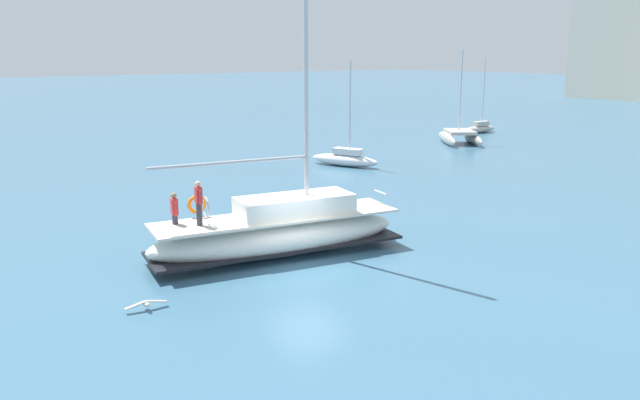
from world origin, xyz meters
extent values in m
plane|color=#38607A|center=(0.00, 0.00, 0.00)|extent=(400.00, 400.00, 0.00)
ellipsoid|color=white|center=(-1.89, -0.03, 0.70)|extent=(4.31, 9.89, 1.40)
cube|color=black|center=(-1.89, -0.03, 0.39)|extent=(4.30, 9.70, 0.10)
cube|color=beige|center=(-1.89, -0.03, 1.44)|extent=(4.03, 9.38, 0.08)
cube|color=white|center=(-1.75, 0.68, 1.83)|extent=(2.53, 4.57, 0.70)
cylinder|color=silver|center=(-1.65, 1.15, 7.94)|extent=(0.16, 0.16, 12.92)
cylinder|color=#B7B7BC|center=(-2.24, -1.67, 3.60)|extent=(1.30, 5.66, 0.12)
cylinder|color=silver|center=(-0.99, 4.30, 1.95)|extent=(0.89, 0.24, 0.06)
torus|color=orange|center=(-3.59, -2.37, 1.95)|extent=(0.28, 0.71, 0.70)
cylinder|color=#33333D|center=(-2.48, -2.84, 1.88)|extent=(0.20, 0.20, 0.80)
cube|color=red|center=(-2.48, -2.84, 2.56)|extent=(0.35, 0.26, 0.56)
sphere|color=beige|center=(-2.48, -2.84, 2.95)|extent=(0.20, 0.20, 0.20)
cylinder|color=red|center=(-2.70, -2.80, 2.51)|extent=(0.09, 0.09, 0.50)
cylinder|color=red|center=(-2.27, -2.89, 2.51)|extent=(0.09, 0.09, 0.50)
cylinder|color=#33333D|center=(-3.17, -3.44, 1.66)|extent=(0.20, 0.20, 0.35)
cube|color=red|center=(-3.17, -3.44, 2.11)|extent=(0.35, 0.26, 0.56)
sphere|color=#9E7051|center=(-3.17, -3.44, 2.50)|extent=(0.20, 0.20, 0.20)
cylinder|color=red|center=(-3.38, -3.39, 2.06)|extent=(0.09, 0.09, 0.50)
cylinder|color=red|center=(-2.95, -3.48, 2.06)|extent=(0.09, 0.09, 0.50)
torus|color=silver|center=(-2.43, -2.61, 2.10)|extent=(0.76, 0.21, 0.76)
ellipsoid|color=#B7B2A8|center=(-17.67, 27.52, 0.46)|extent=(4.90, 3.81, 0.91)
ellipsoid|color=#B7B2A8|center=(-16.41, 29.23, 0.46)|extent=(4.90, 3.81, 0.91)
cube|color=#B7B2A8|center=(-17.04, 28.38, 1.01)|extent=(3.75, 3.54, 0.24)
cylinder|color=silver|center=(-17.38, 28.63, 4.37)|extent=(0.14, 0.14, 6.48)
ellipsoid|color=silver|center=(-14.84, 14.11, 0.40)|extent=(4.98, 2.85, 0.79)
cube|color=silver|center=(-14.61, 14.20, 0.99)|extent=(2.10, 1.41, 0.40)
cylinder|color=silver|center=(-14.50, 14.25, 3.82)|extent=(0.13, 0.13, 6.06)
ellipsoid|color=#B7B2A8|center=(-20.72, 35.61, 0.33)|extent=(1.16, 4.17, 0.67)
cube|color=#B7B2A8|center=(-20.71, 35.81, 0.87)|extent=(0.71, 1.68, 0.40)
cylinder|color=silver|center=(-20.71, 35.92, 3.79)|extent=(0.11, 0.11, 6.23)
ellipsoid|color=silver|center=(0.04, -5.94, 0.19)|extent=(0.38, 0.22, 0.16)
sphere|color=silver|center=(0.23, -5.96, 0.22)|extent=(0.11, 0.11, 0.11)
cone|color=gold|center=(0.29, -5.97, 0.21)|extent=(0.07, 0.05, 0.04)
cube|color=#9E9993|center=(0.08, -5.63, 0.21)|extent=(0.21, 0.62, 0.15)
cube|color=#9E9993|center=(0.00, -6.25, 0.21)|extent=(0.21, 0.62, 0.15)
cube|color=beige|center=(-35.88, 92.27, 9.19)|extent=(14.89, 10.28, 18.37)
camera|label=1|loc=(16.62, -12.44, 7.28)|focal=35.30mm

